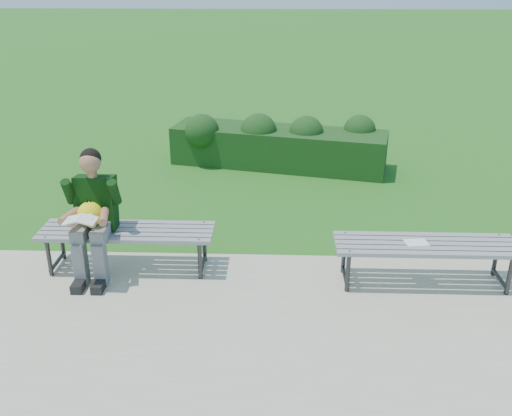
# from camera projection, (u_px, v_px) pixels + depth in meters

# --- Properties ---
(ground) EXTENTS (80.00, 80.00, 0.00)m
(ground) POSITION_uv_depth(u_px,v_px,m) (267.00, 256.00, 6.37)
(ground) COLOR #247C1C
(ground) RESTS_ON ground
(walkway) EXTENTS (30.00, 3.50, 0.02)m
(walkway) POSITION_uv_depth(u_px,v_px,m) (263.00, 354.00, 4.75)
(walkway) COLOR beige
(walkway) RESTS_ON ground
(hedge) EXTENTS (3.51, 1.59, 0.86)m
(hedge) POSITION_uv_depth(u_px,v_px,m) (278.00, 143.00, 9.12)
(hedge) COLOR #0F3F0E
(hedge) RESTS_ON ground
(bench_left) EXTENTS (1.80, 0.50, 0.46)m
(bench_left) POSITION_uv_depth(u_px,v_px,m) (127.00, 234.00, 5.93)
(bench_left) COLOR gray
(bench_left) RESTS_ON walkway
(bench_right) EXTENTS (1.80, 0.50, 0.46)m
(bench_right) POSITION_uv_depth(u_px,v_px,m) (426.00, 248.00, 5.64)
(bench_right) COLOR gray
(bench_right) RESTS_ON walkway
(seated_boy) EXTENTS (0.56, 0.76, 1.31)m
(seated_boy) POSITION_uv_depth(u_px,v_px,m) (93.00, 211.00, 5.73)
(seated_boy) COLOR gray
(seated_boy) RESTS_ON walkway
(paper_sheet) EXTENTS (0.24, 0.19, 0.01)m
(paper_sheet) POSITION_uv_depth(u_px,v_px,m) (416.00, 243.00, 5.62)
(paper_sheet) COLOR white
(paper_sheet) RESTS_ON bench_right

